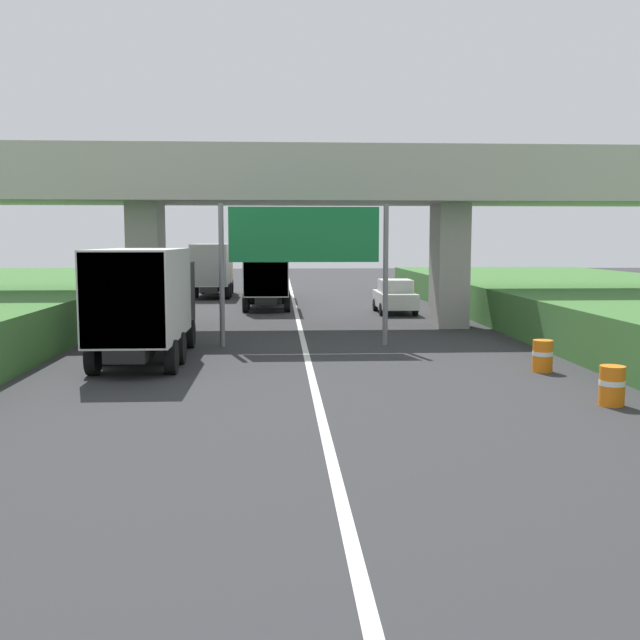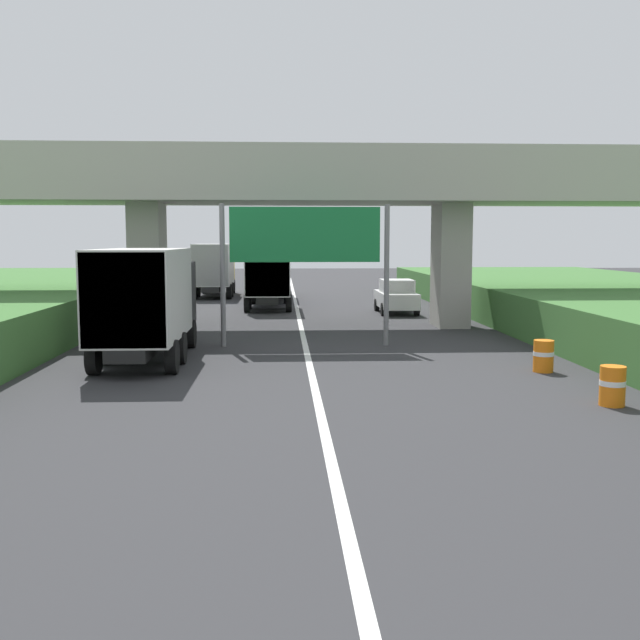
{
  "view_description": "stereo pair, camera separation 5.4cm",
  "coord_description": "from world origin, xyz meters",
  "px_view_note": "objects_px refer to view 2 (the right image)",
  "views": [
    {
      "loc": [
        -0.87,
        3.51,
        3.7
      ],
      "look_at": [
        0.0,
        19.19,
        2.0
      ],
      "focal_mm": 41.56,
      "sensor_mm": 36.0,
      "label": 1
    },
    {
      "loc": [
        -0.81,
        3.51,
        3.7
      ],
      "look_at": [
        0.0,
        19.19,
        2.0
      ],
      "focal_mm": 41.56,
      "sensor_mm": 36.0,
      "label": 2
    }
  ],
  "objects_px": {
    "truck_silver": "(269,268)",
    "car_white": "(396,296)",
    "construction_barrel_4": "(543,356)",
    "overhead_highway_sign": "(305,243)",
    "truck_black": "(147,298)",
    "truck_blue": "(268,273)",
    "truck_yellow": "(215,267)",
    "construction_barrel_3": "(612,386)"
  },
  "relations": [
    {
      "from": "truck_black",
      "to": "car_white",
      "type": "xyz_separation_m",
      "value": [
        9.9,
        14.35,
        -1.08
      ]
    },
    {
      "from": "truck_yellow",
      "to": "truck_silver",
      "type": "distance_m",
      "value": 3.74
    },
    {
      "from": "truck_blue",
      "to": "car_white",
      "type": "bearing_deg",
      "value": -26.61
    },
    {
      "from": "overhead_highway_sign",
      "to": "truck_black",
      "type": "distance_m",
      "value": 6.01
    },
    {
      "from": "overhead_highway_sign",
      "to": "construction_barrel_3",
      "type": "distance_m",
      "value": 12.19
    },
    {
      "from": "truck_silver",
      "to": "construction_barrel_4",
      "type": "relative_size",
      "value": 8.11
    },
    {
      "from": "car_white",
      "to": "truck_yellow",
      "type": "bearing_deg",
      "value": 130.93
    },
    {
      "from": "car_white",
      "to": "truck_blue",
      "type": "bearing_deg",
      "value": 153.39
    },
    {
      "from": "truck_yellow",
      "to": "car_white",
      "type": "relative_size",
      "value": 1.78
    },
    {
      "from": "car_white",
      "to": "construction_barrel_3",
      "type": "relative_size",
      "value": 4.56
    },
    {
      "from": "truck_black",
      "to": "truck_blue",
      "type": "height_order",
      "value": "same"
    },
    {
      "from": "truck_blue",
      "to": "construction_barrel_3",
      "type": "height_order",
      "value": "truck_blue"
    },
    {
      "from": "truck_blue",
      "to": "construction_barrel_4",
      "type": "xyz_separation_m",
      "value": [
        8.07,
        -20.07,
        -1.47
      ]
    },
    {
      "from": "truck_black",
      "to": "truck_silver",
      "type": "xyz_separation_m",
      "value": [
        3.31,
        24.97,
        0.0
      ]
    },
    {
      "from": "overhead_highway_sign",
      "to": "construction_barrel_3",
      "type": "xyz_separation_m",
      "value": [
        6.57,
        -9.77,
        -3.14
      ]
    },
    {
      "from": "truck_blue",
      "to": "construction_barrel_3",
      "type": "relative_size",
      "value": 8.11
    },
    {
      "from": "truck_blue",
      "to": "car_white",
      "type": "distance_m",
      "value": 7.35
    },
    {
      "from": "truck_silver",
      "to": "construction_barrel_4",
      "type": "distance_m",
      "value": 28.65
    },
    {
      "from": "overhead_highway_sign",
      "to": "car_white",
      "type": "distance_m",
      "value": 12.67
    },
    {
      "from": "truck_black",
      "to": "car_white",
      "type": "bearing_deg",
      "value": 55.41
    },
    {
      "from": "truck_black",
      "to": "construction_barrel_4",
      "type": "bearing_deg",
      "value": -12.14
    },
    {
      "from": "truck_yellow",
      "to": "overhead_highway_sign",
      "type": "bearing_deg",
      "value": -77.32
    },
    {
      "from": "truck_silver",
      "to": "construction_barrel_3",
      "type": "height_order",
      "value": "truck_silver"
    },
    {
      "from": "overhead_highway_sign",
      "to": "truck_black",
      "type": "relative_size",
      "value": 0.81
    },
    {
      "from": "overhead_highway_sign",
      "to": "truck_yellow",
      "type": "xyz_separation_m",
      "value": [
        -5.18,
        23.04,
        -1.67
      ]
    },
    {
      "from": "truck_yellow",
      "to": "car_white",
      "type": "height_order",
      "value": "truck_yellow"
    },
    {
      "from": "truck_black",
      "to": "truck_yellow",
      "type": "relative_size",
      "value": 1.0
    },
    {
      "from": "truck_yellow",
      "to": "construction_barrel_3",
      "type": "bearing_deg",
      "value": -70.29
    },
    {
      "from": "truck_yellow",
      "to": "truck_black",
      "type": "bearing_deg",
      "value": -89.43
    },
    {
      "from": "truck_blue",
      "to": "construction_barrel_4",
      "type": "distance_m",
      "value": 21.68
    },
    {
      "from": "construction_barrel_4",
      "to": "truck_blue",
      "type": "bearing_deg",
      "value": 111.9
    },
    {
      "from": "truck_black",
      "to": "construction_barrel_4",
      "type": "distance_m",
      "value": 11.81
    },
    {
      "from": "overhead_highway_sign",
      "to": "truck_yellow",
      "type": "distance_m",
      "value": 23.68
    },
    {
      "from": "truck_silver",
      "to": "construction_barrel_4",
      "type": "height_order",
      "value": "truck_silver"
    },
    {
      "from": "truck_silver",
      "to": "construction_barrel_4",
      "type": "bearing_deg",
      "value": -73.46
    },
    {
      "from": "truck_silver",
      "to": "car_white",
      "type": "xyz_separation_m",
      "value": [
        6.58,
        -10.62,
        -1.08
      ]
    },
    {
      "from": "construction_barrel_3",
      "to": "construction_barrel_4",
      "type": "height_order",
      "value": "same"
    },
    {
      "from": "truck_silver",
      "to": "car_white",
      "type": "distance_m",
      "value": 12.54
    },
    {
      "from": "overhead_highway_sign",
      "to": "construction_barrel_4",
      "type": "distance_m",
      "value": 9.09
    },
    {
      "from": "truck_black",
      "to": "truck_blue",
      "type": "bearing_deg",
      "value": 79.1
    },
    {
      "from": "overhead_highway_sign",
      "to": "car_white",
      "type": "height_order",
      "value": "overhead_highway_sign"
    },
    {
      "from": "truck_black",
      "to": "truck_blue",
      "type": "distance_m",
      "value": 17.93
    }
  ]
}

